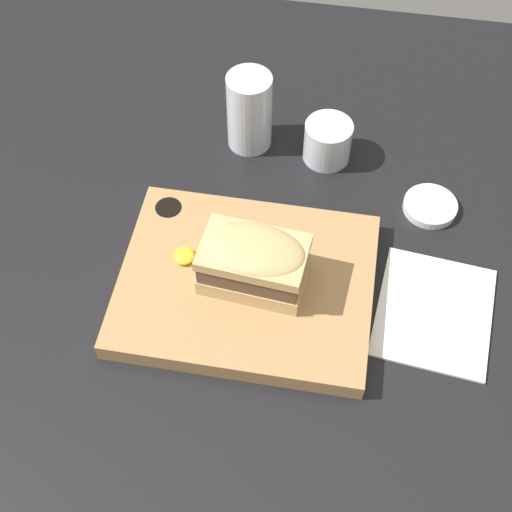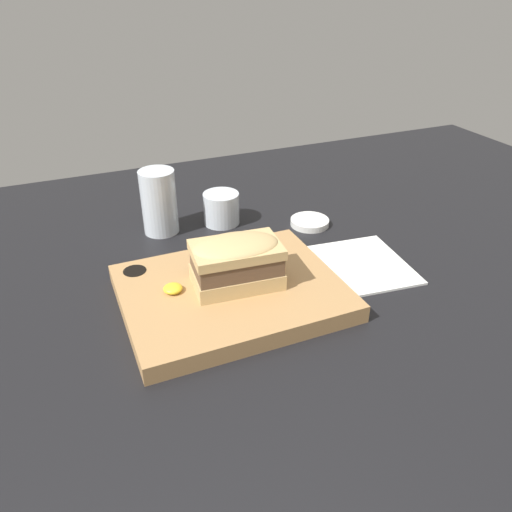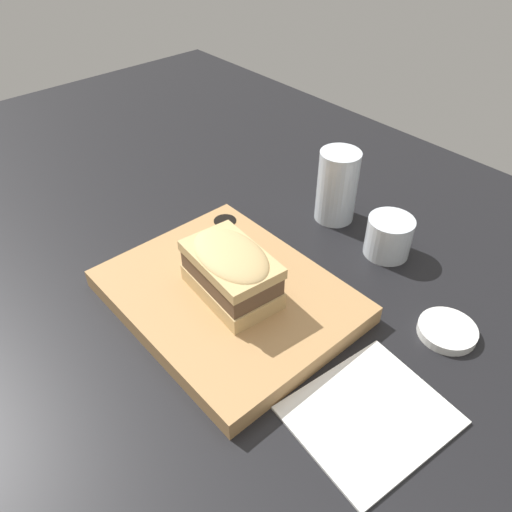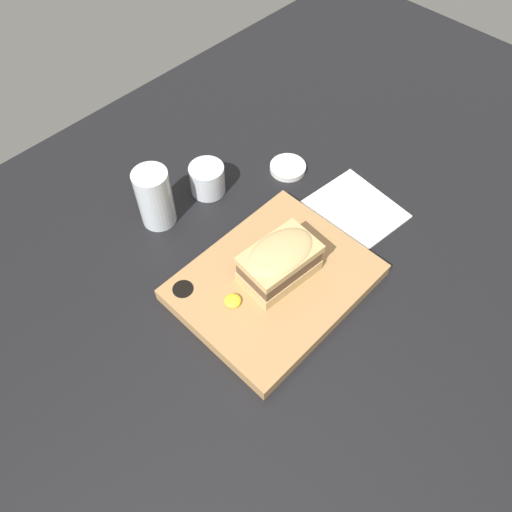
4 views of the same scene
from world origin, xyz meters
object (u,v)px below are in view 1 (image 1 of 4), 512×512
object	(u,v)px
condiment_dish	(430,206)
wine_glass	(327,143)
water_glass	(249,115)
sandwich	(254,259)
napkin	(434,312)
serving_board	(246,281)

from	to	relation	value
condiment_dish	wine_glass	bearing A→B (deg)	153.79
wine_glass	condiment_dish	bearing A→B (deg)	-26.21
water_glass	wine_glass	bearing A→B (deg)	-5.57
sandwich	condiment_dish	xyz separation A→B (cm)	(22.32, 17.64, -6.29)
sandwich	napkin	xyz separation A→B (cm)	(23.41, 0.43, -6.70)
water_glass	napkin	bearing A→B (deg)	-42.32
napkin	serving_board	bearing A→B (deg)	-179.45
wine_glass	condiment_dish	world-z (taller)	wine_glass
water_glass	condiment_dish	world-z (taller)	water_glass
serving_board	napkin	xyz separation A→B (cm)	(24.49, 0.23, -1.20)
serving_board	sandwich	xyz separation A→B (cm)	(1.08, -0.19, 5.50)
water_glass	condiment_dish	bearing A→B (deg)	-17.85
sandwich	condiment_dish	world-z (taller)	sandwich
napkin	condiment_dish	xyz separation A→B (cm)	(-1.08, 17.21, 0.41)
wine_glass	condiment_dish	xyz separation A→B (cm)	(15.68, -7.72, -2.18)
water_glass	condiment_dish	xyz separation A→B (cm)	(27.57, -8.88, -4.72)
serving_board	condiment_dish	distance (cm)	29.20
wine_glass	napkin	distance (cm)	30.16
wine_glass	napkin	size ratio (longest dim) A/B	0.38
napkin	condiment_dish	size ratio (longest dim) A/B	2.41
wine_glass	napkin	world-z (taller)	wine_glass
sandwich	water_glass	bearing A→B (deg)	101.19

